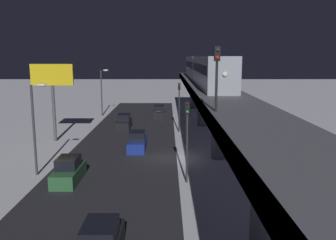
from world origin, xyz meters
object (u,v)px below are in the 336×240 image
Objects in this scene: sedan_blue at (137,142)px; traffic_light_mid at (179,100)px; subway_train at (204,68)px; commercial_billboard at (52,82)px; rail_signal at (217,67)px; sedan_black_2 at (159,113)px; sedan_green at (69,171)px; sedan_black at (124,123)px; traffic_light_near at (187,130)px.

sedan_blue is 0.68× the size of traffic_light_mid.
subway_train is 4.14× the size of commercial_billboard.
commercial_billboard is (16.11, -18.49, -2.26)m from rail_signal.
sedan_black_2 is 0.95× the size of sedan_green.
commercial_billboard is (11.69, 15.99, 6.03)m from sedan_black_2.
sedan_blue is (-2.80, 11.43, 0.01)m from sedan_black.
sedan_green is 10.66m from sedan_blue.
rail_signal reaches higher than sedan_blue.
rail_signal is 14.50m from sedan_green.
sedan_black is 21.12m from sedan_green.
commercial_billboard is (18.01, 8.60, -1.31)m from subway_train.
rail_signal is 28.73m from sedan_black.
traffic_light_mid reaches higher than sedan_black.
subway_train is 16.64m from sedan_blue.
sedan_black is 0.70× the size of traffic_light_mid.
sedan_green is at bearing 63.43° from traffic_light_mid.
commercial_billboard is (14.59, -13.88, 2.63)m from traffic_light_near.
sedan_blue is (1.80, 19.92, -0.00)m from sedan_black_2.
sedan_blue is (-4.60, -9.61, 0.00)m from sedan_green.
rail_signal is 0.62× the size of traffic_light_near.
sedan_green is 21.07m from traffic_light_mid.
sedan_black is at bearing 103.77° from sedan_blue.
traffic_light_near is 1.00× the size of traffic_light_mid.
rail_signal is at bearing 85.99° from subway_train.
traffic_light_mid is at bearing 62.37° from sedan_blue.
sedan_blue is 10.69m from traffic_light_mid.
sedan_black is at bearing -70.67° from traffic_light_near.
commercial_billboard reaches higher than sedan_black.
subway_train is 5.76× the size of traffic_light_mid.
subway_train is 8.22× the size of sedan_black.
sedan_black is 0.99× the size of sedan_green.
sedan_black_2 is at bearing 84.84° from sedan_blue.
subway_train is 6.31m from traffic_light_mid.
subway_train reaches higher than sedan_black.
traffic_light_near is 0.72× the size of commercial_billboard.
commercial_billboard is at bearing 19.10° from traffic_light_mid.
rail_signal reaches higher than subway_train.
traffic_light_near is at bearing 81.34° from subway_train.
subway_train is 8.42× the size of sedan_blue.
rail_signal is at bearing -66.84° from sedan_blue.
rail_signal is 17.87m from sedan_blue.
subway_train is 26.57m from sedan_green.
sedan_green is 0.71× the size of traffic_light_mid.
traffic_light_near is at bearing 136.43° from commercial_billboard.
sedan_black is 1.02× the size of sedan_blue.
traffic_light_near reaches higher than sedan_black.
commercial_billboard is at bearing 46.61° from sedan_black.
sedan_green is at bearing -24.53° from rail_signal.
sedan_green is 1.03× the size of sedan_blue.
sedan_blue is at bearing 103.77° from sedan_black.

